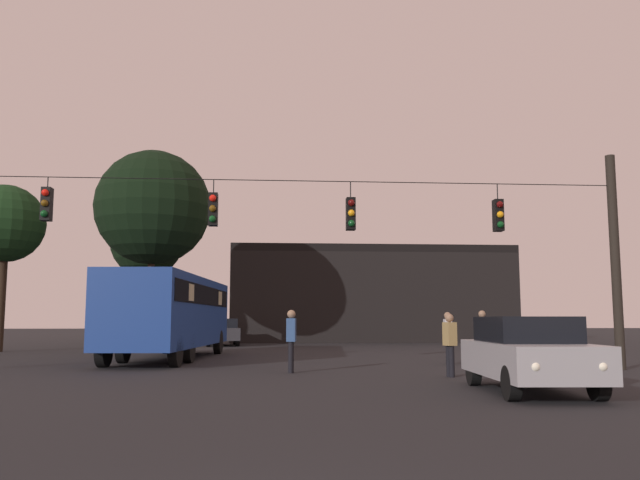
% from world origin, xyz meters
% --- Properties ---
extents(ground_plane, '(168.00, 168.00, 0.00)m').
position_xyz_m(ground_plane, '(0.00, 24.50, 0.00)').
color(ground_plane, black).
rests_on(ground_plane, ground).
extents(overhead_signal_span, '(20.60, 0.44, 6.43)m').
position_xyz_m(overhead_signal_span, '(0.04, 14.58, 3.63)').
color(overhead_signal_span, black).
rests_on(overhead_signal_span, ground).
extents(city_bus, '(3.38, 11.17, 3.00)m').
position_xyz_m(city_bus, '(-3.79, 20.77, 1.87)').
color(city_bus, navy).
rests_on(city_bus, ground).
extents(car_near_right, '(2.08, 4.43, 1.52)m').
position_xyz_m(car_near_right, '(5.13, 8.92, 0.80)').
color(car_near_right, '#99999E').
rests_on(car_near_right, ground).
extents(car_far_left, '(2.23, 4.47, 1.52)m').
position_xyz_m(car_far_left, '(-2.85, 33.84, 0.80)').
color(car_far_left, '#2D2D33').
rests_on(car_far_left, ground).
extents(pedestrian_crossing_left, '(0.31, 0.40, 1.61)m').
position_xyz_m(pedestrian_crossing_left, '(4.51, 12.56, 0.91)').
color(pedestrian_crossing_left, black).
rests_on(pedestrian_crossing_left, ground).
extents(pedestrian_crossing_center, '(0.29, 0.39, 1.73)m').
position_xyz_m(pedestrian_crossing_center, '(0.47, 14.19, 0.98)').
color(pedestrian_crossing_center, black).
rests_on(pedestrian_crossing_center, ground).
extents(pedestrian_crossing_right, '(0.27, 0.38, 1.76)m').
position_xyz_m(pedestrian_crossing_right, '(6.94, 17.38, 1.01)').
color(pedestrian_crossing_right, black).
rests_on(pedestrian_crossing_right, ground).
extents(pedestrian_near_bus, '(0.27, 0.38, 1.71)m').
position_xyz_m(pedestrian_near_bus, '(5.76, 17.34, 0.97)').
color(pedestrian_near_bus, black).
rests_on(pedestrian_near_bus, ground).
extents(corner_building, '(18.56, 11.73, 6.27)m').
position_xyz_m(corner_building, '(6.60, 42.91, 3.14)').
color(corner_building, black).
rests_on(corner_building, ground).
extents(tree_left_silhouette, '(5.81, 5.81, 10.02)m').
position_xyz_m(tree_left_silhouette, '(-6.12, 29.19, 7.10)').
color(tree_left_silhouette, '#2D2116').
rests_on(tree_left_silhouette, ground).
extents(tree_behind_building, '(4.87, 4.87, 9.19)m').
position_xyz_m(tree_behind_building, '(-8.61, 41.09, 6.70)').
color(tree_behind_building, black).
rests_on(tree_behind_building, ground).
extents(tree_right_far, '(3.65, 3.65, 7.77)m').
position_xyz_m(tree_right_far, '(-12.58, 27.23, 5.88)').
color(tree_right_far, '#2D2116').
rests_on(tree_right_far, ground).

